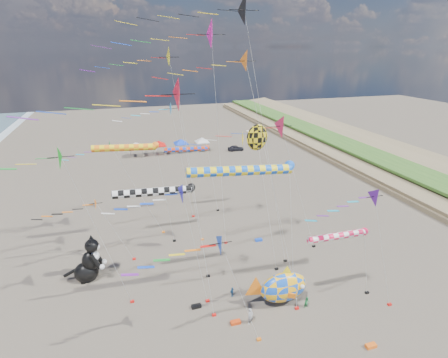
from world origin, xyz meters
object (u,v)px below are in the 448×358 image
object	(u,v)px
person_adult	(250,316)
child_blue	(232,292)
child_green	(307,302)
fish_inflatable	(283,287)
cat_inflatable	(87,258)
parked_car	(236,148)

from	to	relation	value
person_adult	child_blue	world-z (taller)	person_adult
child_green	child_blue	size ratio (longest dim) A/B	1.12
fish_inflatable	cat_inflatable	bearing A→B (deg)	151.50
cat_inflatable	person_adult	world-z (taller)	cat_inflatable
fish_inflatable	person_adult	size ratio (longest dim) A/B	3.92
cat_inflatable	child_green	bearing A→B (deg)	-16.17
cat_inflatable	child_blue	size ratio (longest dim) A/B	4.90
fish_inflatable	child_blue	size ratio (longest dim) A/B	6.00
child_green	child_blue	distance (m)	7.17
child_blue	child_green	bearing A→B (deg)	-59.33
child_green	fish_inflatable	bearing A→B (deg)	141.76
fish_inflatable	person_adult	bearing A→B (deg)	-159.95
cat_inflatable	child_green	xyz separation A→B (m)	(19.64, -10.63, -1.96)
person_adult	parked_car	bearing A→B (deg)	46.26
child_blue	parked_car	size ratio (longest dim) A/B	0.28
child_blue	parked_car	world-z (taller)	parked_car
cat_inflatable	child_green	distance (m)	22.42
cat_inflatable	child_blue	bearing A→B (deg)	-15.33
person_adult	parked_car	xyz separation A→B (m)	(16.76, 52.41, -0.15)
child_blue	parked_car	xyz separation A→B (m)	(17.14, 48.50, 0.12)
person_adult	child_blue	distance (m)	3.93
fish_inflatable	child_green	bearing A→B (deg)	-27.80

